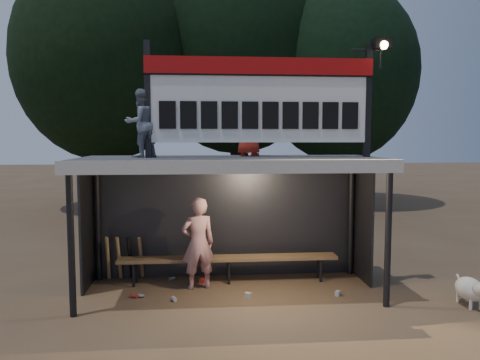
{
  "coord_description": "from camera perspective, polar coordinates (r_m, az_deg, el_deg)",
  "views": [
    {
      "loc": [
        -0.51,
        -7.82,
        2.65
      ],
      "look_at": [
        0.2,
        0.4,
        1.9
      ],
      "focal_mm": 35.0,
      "sensor_mm": 36.0,
      "label": 1
    }
  ],
  "objects": [
    {
      "name": "ground",
      "position": [
        8.27,
        -1.18,
        -13.49
      ],
      "size": [
        80.0,
        80.0,
        0.0
      ],
      "primitive_type": "plane",
      "color": "brown",
      "rests_on": "ground"
    },
    {
      "name": "player",
      "position": [
        8.28,
        -5.13,
        -7.69
      ],
      "size": [
        0.66,
        0.51,
        1.62
      ],
      "primitive_type": "imported",
      "rotation": [
        0.0,
        0.0,
        3.37
      ],
      "color": "silver",
      "rests_on": "ground"
    },
    {
      "name": "child_a",
      "position": [
        7.9,
        -12.05,
        6.76
      ],
      "size": [
        0.69,
        0.67,
        1.12
      ],
      "primitive_type": "imported",
      "rotation": [
        0.0,
        0.0,
        3.81
      ],
      "color": "gray",
      "rests_on": "dugout_shelter"
    },
    {
      "name": "child_b",
      "position": [
        8.42,
        1.15,
        6.75
      ],
      "size": [
        0.65,
        0.57,
        1.12
      ],
      "primitive_type": "imported",
      "rotation": [
        0.0,
        0.0,
        2.66
      ],
      "color": "#B5281B",
      "rests_on": "dugout_shelter"
    },
    {
      "name": "dugout_shelter",
      "position": [
        8.12,
        -1.31,
        -0.49
      ],
      "size": [
        5.1,
        2.08,
        2.32
      ],
      "color": "#414144",
      "rests_on": "ground"
    },
    {
      "name": "scoreboard_assembly",
      "position": [
        7.92,
        2.88,
        10.07
      ],
      "size": [
        4.1,
        0.27,
        1.99
      ],
      "color": "black",
      "rests_on": "dugout_shelter"
    },
    {
      "name": "bench",
      "position": [
        8.68,
        -1.42,
        -9.61
      ],
      "size": [
        4.0,
        0.35,
        0.48
      ],
      "color": "brown",
      "rests_on": "ground"
    },
    {
      "name": "tree_left",
      "position": [
        18.39,
        -16.29,
        13.94
      ],
      "size": [
        6.46,
        6.46,
        9.27
      ],
      "color": "black",
      "rests_on": "ground"
    },
    {
      "name": "tree_mid",
      "position": [
        19.7,
        -0.46,
        15.46
      ],
      "size": [
        7.22,
        7.22,
        10.36
      ],
      "color": "black",
      "rests_on": "ground"
    },
    {
      "name": "tree_right",
      "position": [
        19.3,
        12.01,
        12.63
      ],
      "size": [
        6.08,
        6.08,
        8.72
      ],
      "color": "black",
      "rests_on": "ground"
    },
    {
      "name": "dog",
      "position": [
        8.36,
        26.32,
        -11.84
      ],
      "size": [
        0.36,
        0.81,
        0.49
      ],
      "color": "white",
      "rests_on": "ground"
    },
    {
      "name": "bats",
      "position": [
        9.03,
        -13.9,
        -9.19
      ],
      "size": [
        0.68,
        0.35,
        0.84
      ],
      "color": "#A17E4B",
      "rests_on": "ground"
    },
    {
      "name": "litter",
      "position": [
        8.32,
        -4.49,
        -13.13
      ],
      "size": [
        3.52,
        1.23,
        0.08
      ],
      "color": "#B2321E",
      "rests_on": "ground"
    }
  ]
}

